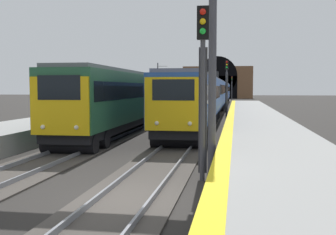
{
  "coord_description": "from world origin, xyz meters",
  "views": [
    {
      "loc": [
        -10.83,
        -2.85,
        3.02
      ],
      "look_at": [
        11.31,
        0.74,
        1.42
      ],
      "focal_mm": 45.07,
      "sensor_mm": 36.0,
      "label": 1
    }
  ],
  "objects_px": {
    "train_main_approaching": "(215,93)",
    "train_adjacent_platform": "(153,95)",
    "railway_signal_far": "(232,86)",
    "overhead_signal_gantry": "(92,9)",
    "railway_signal_mid": "(227,82)",
    "railway_signal_near": "(203,77)",
    "catenary_mast_near": "(158,83)"
  },
  "relations": [
    {
      "from": "train_main_approaching",
      "to": "overhead_signal_gantry",
      "type": "relative_size",
      "value": 8.31
    },
    {
      "from": "railway_signal_far",
      "to": "catenary_mast_near",
      "type": "xyz_separation_m",
      "value": [
        -24.96,
        13.19,
        0.4
      ]
    },
    {
      "from": "train_adjacent_platform",
      "to": "catenary_mast_near",
      "type": "bearing_deg",
      "value": -170.82
    },
    {
      "from": "train_main_approaching",
      "to": "catenary_mast_near",
      "type": "height_order",
      "value": "catenary_mast_near"
    },
    {
      "from": "train_adjacent_platform",
      "to": "railway_signal_mid",
      "type": "distance_m",
      "value": 11.44
    },
    {
      "from": "train_adjacent_platform",
      "to": "overhead_signal_gantry",
      "type": "relative_size",
      "value": 4.67
    },
    {
      "from": "catenary_mast_near",
      "to": "railway_signal_far",
      "type": "bearing_deg",
      "value": -27.86
    },
    {
      "from": "overhead_signal_gantry",
      "to": "catenary_mast_near",
      "type": "xyz_separation_m",
      "value": [
        61.58,
        9.06,
        -1.97
      ]
    },
    {
      "from": "railway_signal_mid",
      "to": "railway_signal_far",
      "type": "height_order",
      "value": "railway_signal_mid"
    },
    {
      "from": "train_main_approaching",
      "to": "railway_signal_far",
      "type": "distance_m",
      "value": 45.14
    },
    {
      "from": "railway_signal_mid",
      "to": "railway_signal_far",
      "type": "relative_size",
      "value": 1.05
    },
    {
      "from": "train_main_approaching",
      "to": "overhead_signal_gantry",
      "type": "distance_m",
      "value": 41.67
    },
    {
      "from": "train_adjacent_platform",
      "to": "catenary_mast_near",
      "type": "distance_m",
      "value": 39.24
    },
    {
      "from": "railway_signal_near",
      "to": "catenary_mast_near",
      "type": "distance_m",
      "value": 64.23
    },
    {
      "from": "railway_signal_near",
      "to": "overhead_signal_gantry",
      "type": "bearing_deg",
      "value": -107.19
    },
    {
      "from": "train_main_approaching",
      "to": "railway_signal_mid",
      "type": "relative_size",
      "value": 12.38
    },
    {
      "from": "railway_signal_mid",
      "to": "overhead_signal_gantry",
      "type": "xyz_separation_m",
      "value": [
        -32.3,
        4.13,
        2.23
      ]
    },
    {
      "from": "train_main_approaching",
      "to": "train_adjacent_platform",
      "type": "distance_m",
      "value": 19.09
    },
    {
      "from": "train_adjacent_platform",
      "to": "overhead_signal_gantry",
      "type": "height_order",
      "value": "overhead_signal_gantry"
    },
    {
      "from": "railway_signal_mid",
      "to": "overhead_signal_gantry",
      "type": "bearing_deg",
      "value": -7.29
    },
    {
      "from": "railway_signal_far",
      "to": "overhead_signal_gantry",
      "type": "bearing_deg",
      "value": -2.73
    },
    {
      "from": "overhead_signal_gantry",
      "to": "railway_signal_far",
      "type": "bearing_deg",
      "value": -2.73
    },
    {
      "from": "railway_signal_far",
      "to": "overhead_signal_gantry",
      "type": "relative_size",
      "value": 0.64
    },
    {
      "from": "railway_signal_mid",
      "to": "catenary_mast_near",
      "type": "height_order",
      "value": "catenary_mast_near"
    },
    {
      "from": "train_adjacent_platform",
      "to": "railway_signal_far",
      "type": "relative_size",
      "value": 7.28
    },
    {
      "from": "train_main_approaching",
      "to": "railway_signal_mid",
      "type": "xyz_separation_m",
      "value": [
        -9.16,
        -1.79,
        1.36
      ]
    },
    {
      "from": "train_adjacent_platform",
      "to": "railway_signal_near",
      "type": "relative_size",
      "value": 7.53
    },
    {
      "from": "overhead_signal_gantry",
      "to": "catenary_mast_near",
      "type": "relative_size",
      "value": 1.19
    },
    {
      "from": "railway_signal_near",
      "to": "railway_signal_mid",
      "type": "distance_m",
      "value": 33.57
    },
    {
      "from": "train_adjacent_platform",
      "to": "railway_signal_mid",
      "type": "relative_size",
      "value": 6.96
    },
    {
      "from": "train_main_approaching",
      "to": "train_adjacent_platform",
      "type": "relative_size",
      "value": 1.78
    },
    {
      "from": "railway_signal_near",
      "to": "railway_signal_mid",
      "type": "relative_size",
      "value": 0.92
    }
  ]
}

